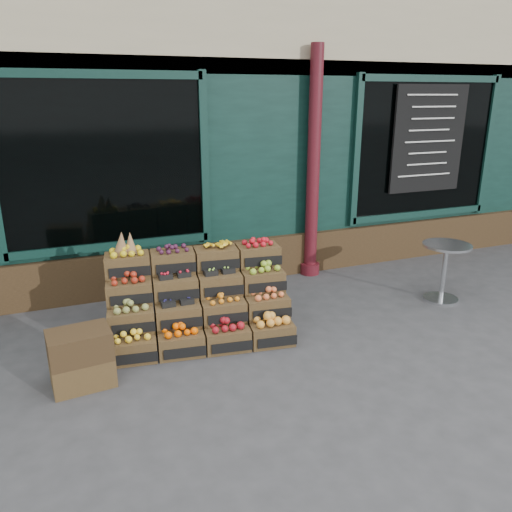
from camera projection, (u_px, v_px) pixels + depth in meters
name	position (u px, v px, depth m)	size (l,w,h in m)	color
ground	(298.00, 350.00, 5.24)	(60.00, 60.00, 0.00)	#3A3A3C
shop_facade	(177.00, 103.00, 9.02)	(12.00, 6.24, 4.80)	black
crate_display	(198.00, 304.00, 5.47)	(2.02, 1.18, 1.20)	#4D381E
spare_crates	(81.00, 358.00, 4.53)	(0.58, 0.43, 0.54)	#4D381E
bistro_table	(445.00, 266.00, 6.37)	(0.60, 0.60, 0.76)	silver
shopkeeper	(127.00, 217.00, 7.07)	(0.66, 0.43, 1.80)	#154B1A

